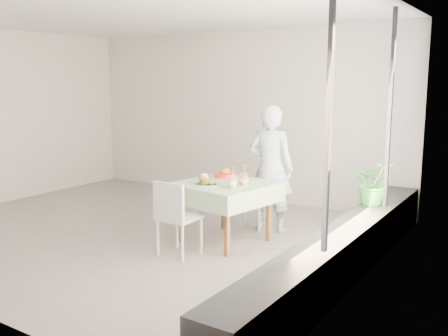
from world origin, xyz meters
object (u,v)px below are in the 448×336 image
Objects in this scene: main_dish at (205,181)px; cafe_table at (225,205)px; chair_near at (179,232)px; juice_cup_orange at (244,180)px; chair_far at (262,208)px; diner at (271,169)px; potted_plant at (373,183)px.

cafe_table is at bearing 61.14° from main_dish.
chair_near is 0.99m from juice_cup_orange.
chair_far is 1.02m from juice_cup_orange.
main_dish reaches higher than chair_near.
cafe_table is at bearing 61.64° from diner.
chair_near is (-0.17, -0.70, -0.19)m from cafe_table.
potted_plant is at bearing 28.90° from cafe_table.
chair_far is at bearing -179.01° from potted_plant.
potted_plant is at bearing 0.99° from chair_far.
chair_far is at bearing 79.57° from main_dish.
chair_far is at bearing -42.04° from diner.
chair_near is 3.02× the size of juice_cup_orange.
diner is 3.10× the size of potted_plant.
cafe_table is at bearing 179.21° from juice_cup_orange.
diner reaches higher than main_dish.
diner is at bearing 92.76° from juice_cup_orange.
cafe_table is 0.75m from chair_near.
chair_far is 0.98× the size of chair_near.
chair_far is 1.55m from chair_near.
chair_far is at bearing 81.07° from chair_near.
cafe_table is at bearing 76.09° from chair_near.
diner is at bearing -174.30° from potted_plant.
cafe_table is at bearing -151.10° from potted_plant.
juice_cup_orange is at bearing 82.51° from diner.
juice_cup_orange is at bearing 29.90° from main_dish.
juice_cup_orange reaches higher than chair_near.
juice_cup_orange is 0.54× the size of potted_plant.
juice_cup_orange is (0.40, 0.23, 0.02)m from main_dish.
diner is 0.73m from juice_cup_orange.
chair_near is at bearing -95.46° from main_dish.
juice_cup_orange reaches higher than cafe_table.
juice_cup_orange reaches higher than main_dish.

